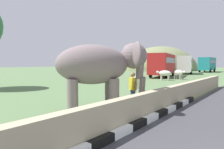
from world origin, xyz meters
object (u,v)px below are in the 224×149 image
object	(u,v)px
person_handler	(133,88)
cow_far	(178,73)
cow_mid	(165,73)
bus_white	(185,63)
elephant	(101,66)
bus_red	(163,63)
bus_teal	(207,63)
cow_near	(136,80)

from	to	relation	value
person_handler	cow_far	size ratio (longest dim) A/B	0.86
cow_mid	cow_far	distance (m)	2.75
bus_white	cow_mid	size ratio (longest dim) A/B	4.57
bus_white	cow_mid	world-z (taller)	bus_white
person_handler	elephant	bearing A→B (deg)	157.25
person_handler	bus_red	xyz separation A→B (m)	(21.37, 7.83, 1.16)
cow_mid	person_handler	bearing A→B (deg)	-162.22
elephant	bus_teal	xyz separation A→B (m)	(46.13, 5.81, 0.10)
bus_white	cow_mid	bearing A→B (deg)	-169.77
elephant	cow_near	size ratio (longest dim) A/B	2.05
cow_mid	cow_far	size ratio (longest dim) A/B	1.00
person_handler	bus_teal	bearing A→B (deg)	8.26
bus_white	cow_near	bearing A→B (deg)	-168.78
cow_mid	cow_far	bearing A→B (deg)	-16.45
person_handler	bus_red	bearing A→B (deg)	20.12
elephant	cow_far	distance (m)	19.68
elephant	person_handler	world-z (taller)	elephant
cow_mid	cow_near	bearing A→B (deg)	-167.19
cow_mid	bus_white	bearing A→B (deg)	10.23
elephant	cow_mid	size ratio (longest dim) A/B	2.04
bus_white	person_handler	bearing A→B (deg)	-166.22
person_handler	cow_near	size ratio (longest dim) A/B	0.87
person_handler	bus_red	world-z (taller)	bus_red
elephant	bus_red	distance (m)	24.03
bus_teal	cow_mid	xyz separation A→B (m)	(-29.41, -1.61, -1.21)
bus_white	bus_teal	world-z (taller)	same
elephant	cow_far	size ratio (longest dim) A/B	2.04
cow_near	bus_teal	bearing A→B (deg)	5.78
bus_white	cow_far	bearing A→B (deg)	-165.20
cow_mid	elephant	bearing A→B (deg)	-165.89
person_handler	bus_teal	distance (m)	45.04
bus_white	bus_teal	distance (m)	11.92
bus_teal	cow_near	size ratio (longest dim) A/B	4.61
bus_teal	cow_near	xyz separation A→B (m)	(-40.22, -4.07, -1.21)
cow_mid	cow_far	world-z (taller)	same
bus_red	cow_far	distance (m)	5.33
elephant	cow_near	distance (m)	6.26
elephant	bus_teal	size ratio (longest dim) A/B	0.44
bus_white	cow_far	distance (m)	15.52
bus_red	bus_white	distance (m)	11.38
person_handler	bus_red	size ratio (longest dim) A/B	0.17
bus_white	cow_mid	distance (m)	17.92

